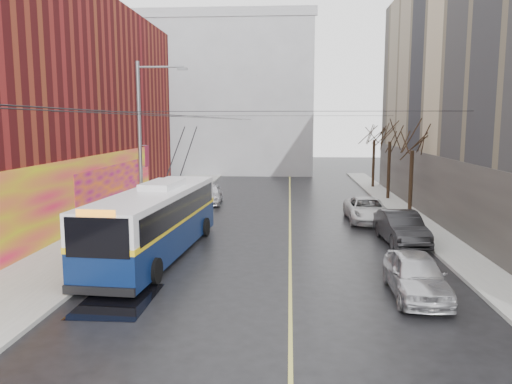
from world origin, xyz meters
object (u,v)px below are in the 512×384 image
tree_near (413,138)px  trolleybus (156,220)px  pedestrian_b (123,209)px  tree_far (375,131)px  streetlight_pole (143,143)px  parked_car_a (416,275)px  parked_car_c (367,210)px  tree_mid (390,131)px  following_car (210,194)px  pedestrian_a (131,213)px  pedestrian_c (133,220)px  parked_car_b (401,228)px

tree_near → trolleybus: bearing=-143.9°
tree_near → pedestrian_b: tree_near is taller
tree_far → pedestrian_b: (-17.23, -17.30, -4.20)m
streetlight_pole → tree_near: streetlight_pole is taller
parked_car_a → parked_car_c: bearing=89.6°
tree_mid → trolleybus: (-13.49, -16.82, -3.67)m
streetlight_pole → tree_mid: 19.96m
streetlight_pole → trolleybus: bearing=-66.7°
parked_car_a → following_car: (-10.15, 18.91, -0.02)m
parked_car_a → tree_mid: bearing=82.6°
pedestrian_a → pedestrian_c: (0.62, -1.60, -0.09)m
tree_far → pedestrian_a: tree_far is taller
tree_mid → pedestrian_c: (-15.64, -13.53, -4.33)m
tree_near → pedestrian_a: bearing=-163.1°
streetlight_pole → tree_far: bearing=52.9°
tree_near → pedestrian_a: size_ratio=3.72×
streetlight_pole → parked_car_b: 13.74m
parked_car_a → parked_car_b: bearing=82.4°
tree_near → parked_car_a: tree_near is taller
pedestrian_b → tree_near: bearing=-24.2°
trolleybus → parked_car_c: size_ratio=2.37×
tree_far → parked_car_a: (-3.20, -28.55, -4.39)m
tree_far → parked_car_c: bearing=-100.5°
streetlight_pole → tree_far: size_ratio=1.37×
streetlight_pole → pedestrian_b: 5.19m
parked_car_b → pedestrian_a: 14.36m
tree_mid → parked_car_c: tree_mid is taller
streetlight_pole → pedestrian_b: size_ratio=5.71×
tree_mid → tree_far: tree_mid is taller
tree_near → pedestrian_c: 17.43m
tree_near → pedestrian_a: tree_near is taller
parked_car_b → pedestrian_b: 15.61m
pedestrian_b → pedestrian_c: (1.59, -3.23, -0.02)m
tree_mid → pedestrian_a: 20.61m
tree_far → parked_car_a: tree_far is taller
parked_car_a → parked_car_b: parked_car_b is taller
tree_far → pedestrian_c: 26.15m
tree_far → pedestrian_b: 24.78m
pedestrian_c → pedestrian_b: bearing=-23.0°
parked_car_c → parked_car_a: bearing=-92.1°
tree_near → following_car: tree_near is taller
streetlight_pole → pedestrian_c: (-0.50, -0.53, -3.92)m
parked_car_c → parked_car_b: bearing=-82.0°
tree_far → tree_mid: bearing=-90.0°
pedestrian_b → pedestrian_c: pedestrian_b is taller
pedestrian_a → pedestrian_c: 1.72m
tree_mid → pedestrian_a: size_ratio=3.88×
parked_car_b → pedestrian_c: bearing=174.4°
streetlight_pole → pedestrian_a: size_ratio=5.22×
parked_car_b → parked_car_c: parked_car_b is taller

